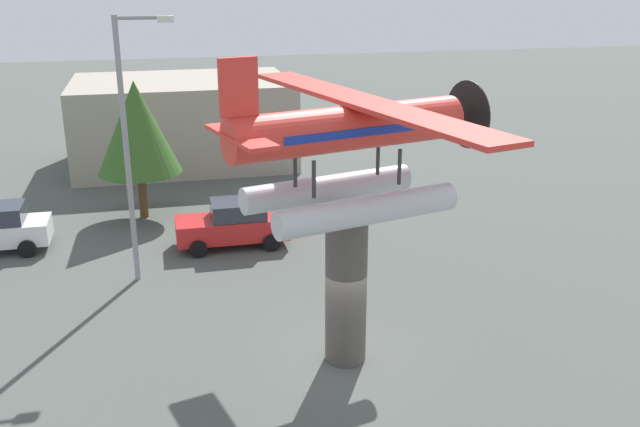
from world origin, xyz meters
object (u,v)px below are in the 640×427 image
at_px(storefront_building, 183,121).
at_px(tree_east, 137,128).
at_px(car_mid_red, 234,223).
at_px(streetlight_primary, 131,135).
at_px(floatplane_monument, 353,147).
at_px(display_pedestal, 346,288).

xyz_separation_m(storefront_building, tree_east, (-2.20, -8.85, 1.63)).
xyz_separation_m(car_mid_red, tree_east, (-3.34, 4.14, 2.98)).
relative_size(streetlight_primary, tree_east, 1.51).
bearing_deg(floatplane_monument, tree_east, 97.74).
bearing_deg(streetlight_primary, display_pedestal, -51.15).
distance_m(floatplane_monument, storefront_building, 22.50).
height_order(storefront_building, tree_east, tree_east).
height_order(floatplane_monument, car_mid_red, floatplane_monument).
relative_size(storefront_building, tree_east, 1.95).
bearing_deg(floatplane_monument, storefront_building, 83.61).
bearing_deg(storefront_building, floatplane_monument, -81.65).
height_order(display_pedestal, floatplane_monument, floatplane_monument).
xyz_separation_m(display_pedestal, streetlight_primary, (-5.34, 6.63, 2.90)).
height_order(display_pedestal, storefront_building, storefront_building).
bearing_deg(car_mid_red, floatplane_monument, 103.06).
distance_m(floatplane_monument, car_mid_red, 10.48).
distance_m(car_mid_red, tree_east, 6.10).
relative_size(display_pedestal, storefront_building, 0.37).
relative_size(floatplane_monument, storefront_building, 0.92).
height_order(streetlight_primary, storefront_building, streetlight_primary).
distance_m(floatplane_monument, streetlight_primary, 8.61).
bearing_deg(streetlight_primary, car_mid_red, 35.13).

